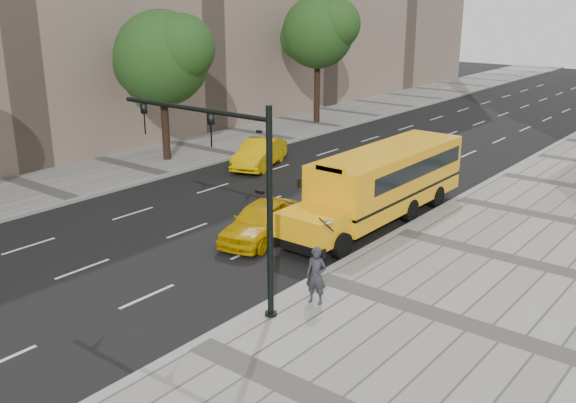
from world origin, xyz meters
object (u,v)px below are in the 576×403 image
Objects in this scene: taxi_far at (259,153)px; traffic_signal at (233,179)px; pedestrian at (316,276)px; tree_b at (163,58)px; school_bus at (385,179)px; taxi_near at (260,221)px; tree_c at (319,32)px.

taxi_far is 0.74× the size of traffic_signal.
pedestrian is 0.28× the size of traffic_signal.
school_bus is at bearing -3.48° from tree_b.
pedestrian is 3.91m from traffic_signal.
traffic_signal reaches higher than pedestrian.
school_bus reaches higher than taxi_far.
tree_b is 1.80× the size of taxi_far.
traffic_signal reaches higher than taxi_near.
tree_c is (-0.00, 14.79, 0.81)m from tree_b.
tree_b is 1.92× the size of taxi_near.
pedestrian is (12.62, -11.90, 0.28)m from taxi_far.
taxi_far is 2.61× the size of pedestrian.
school_bus is (14.90, -0.90, -4.19)m from tree_b.
tree_b is at bearing 140.56° from taxi_near.
pedestrian is (5.16, -3.35, 0.30)m from taxi_near.
traffic_signal reaches higher than taxi_far.
taxi_far reaches higher than taxi_near.
taxi_near is (12.40, -20.93, -6.00)m from tree_c.
school_bus is at bearing -37.87° from taxi_far.
school_bus is at bearing 93.92° from traffic_signal.
tree_b reaches higher than pedestrian.
tree_c is at bearing 121.17° from traffic_signal.
school_bus reaches higher than pedestrian.
school_bus is 10.54m from taxi_far.
traffic_signal reaches higher than school_bus.
school_bus is 10.38m from traffic_signal.
taxi_near is (12.40, -6.15, -5.19)m from tree_b.
taxi_near is 2.45× the size of pedestrian.
taxi_far is (4.94, -12.38, -5.98)m from tree_c.
traffic_signal is (-1.97, -1.50, 3.03)m from pedestrian.
pedestrian reaches higher than taxi_near.
pedestrian is at bearing 37.27° from traffic_signal.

